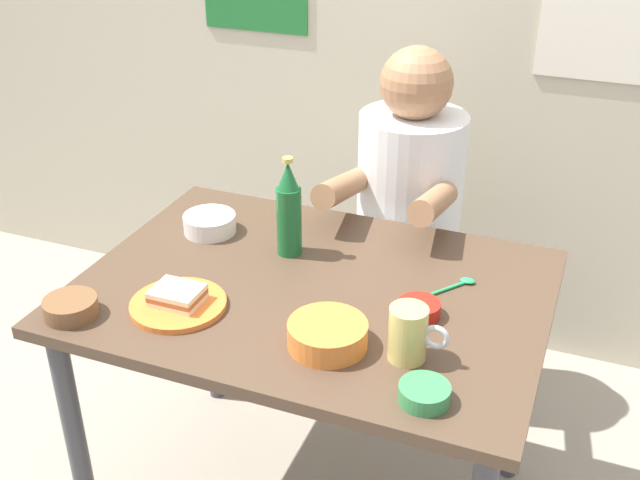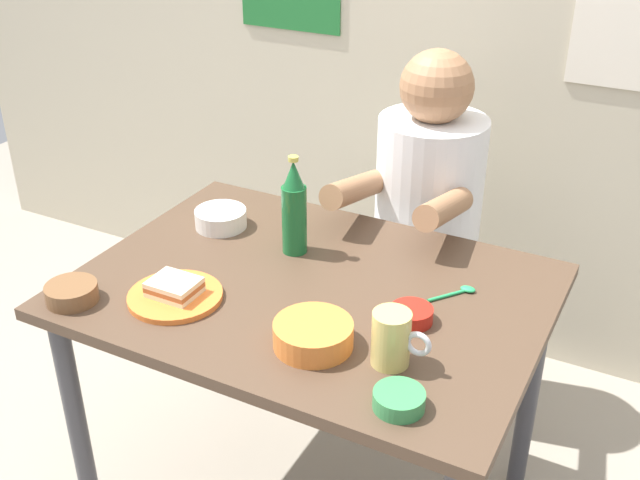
{
  "view_description": "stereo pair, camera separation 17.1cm",
  "coord_description": "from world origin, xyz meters",
  "px_view_note": "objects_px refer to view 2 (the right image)",
  "views": [
    {
      "loc": [
        0.59,
        -1.44,
        1.71
      ],
      "look_at": [
        0.0,
        0.05,
        0.84
      ],
      "focal_mm": 43.18,
      "sensor_mm": 36.0,
      "label": 1
    },
    {
      "loc": [
        0.74,
        -1.37,
        1.71
      ],
      "look_at": [
        0.0,
        0.05,
        0.84
      ],
      "focal_mm": 43.18,
      "sensor_mm": 36.0,
      "label": 2
    }
  ],
  "objects_px": {
    "beer_bottle": "(294,210)",
    "person_seated": "(428,186)",
    "dining_table": "(311,318)",
    "beer_mug": "(392,339)",
    "plate_orange": "(175,296)",
    "stool": "(421,302)",
    "dip_bowl_green": "(399,399)",
    "sandwich": "(174,287)"
  },
  "relations": [
    {
      "from": "sandwich",
      "to": "beer_mug",
      "type": "bearing_deg",
      "value": 1.02
    },
    {
      "from": "person_seated",
      "to": "sandwich",
      "type": "relative_size",
      "value": 6.54
    },
    {
      "from": "dip_bowl_green",
      "to": "beer_bottle",
      "type": "bearing_deg",
      "value": 137.06
    },
    {
      "from": "person_seated",
      "to": "beer_bottle",
      "type": "relative_size",
      "value": 2.75
    },
    {
      "from": "plate_orange",
      "to": "dip_bowl_green",
      "type": "xyz_separation_m",
      "value": [
        0.6,
        -0.11,
        0.01
      ]
    },
    {
      "from": "dining_table",
      "to": "beer_mug",
      "type": "height_order",
      "value": "beer_mug"
    },
    {
      "from": "beer_bottle",
      "to": "person_seated",
      "type": "bearing_deg",
      "value": 69.7
    },
    {
      "from": "plate_orange",
      "to": "beer_mug",
      "type": "relative_size",
      "value": 1.75
    },
    {
      "from": "person_seated",
      "to": "beer_bottle",
      "type": "distance_m",
      "value": 0.53
    },
    {
      "from": "dining_table",
      "to": "beer_bottle",
      "type": "bearing_deg",
      "value": 131.4
    },
    {
      "from": "sandwich",
      "to": "beer_mug",
      "type": "relative_size",
      "value": 0.87
    },
    {
      "from": "dip_bowl_green",
      "to": "stool",
      "type": "bearing_deg",
      "value": 107.15
    },
    {
      "from": "dining_table",
      "to": "beer_mug",
      "type": "xyz_separation_m",
      "value": [
        0.29,
        -0.19,
        0.15
      ]
    },
    {
      "from": "stool",
      "to": "sandwich",
      "type": "xyz_separation_m",
      "value": [
        -0.31,
        -0.83,
        0.42
      ]
    },
    {
      "from": "beer_mug",
      "to": "beer_bottle",
      "type": "height_order",
      "value": "beer_bottle"
    },
    {
      "from": "person_seated",
      "to": "beer_bottle",
      "type": "bearing_deg",
      "value": -110.3
    },
    {
      "from": "dip_bowl_green",
      "to": "beer_mug",
      "type": "bearing_deg",
      "value": 119.01
    },
    {
      "from": "sandwich",
      "to": "beer_mug",
      "type": "xyz_separation_m",
      "value": [
        0.54,
        0.01,
        0.03
      ]
    },
    {
      "from": "plate_orange",
      "to": "person_seated",
      "type": "bearing_deg",
      "value": 68.87
    },
    {
      "from": "stool",
      "to": "plate_orange",
      "type": "xyz_separation_m",
      "value": [
        -0.31,
        -0.83,
        0.4
      ]
    },
    {
      "from": "plate_orange",
      "to": "dip_bowl_green",
      "type": "height_order",
      "value": "dip_bowl_green"
    },
    {
      "from": "beer_bottle",
      "to": "dining_table",
      "type": "bearing_deg",
      "value": -48.6
    },
    {
      "from": "beer_mug",
      "to": "plate_orange",
      "type": "bearing_deg",
      "value": -178.98
    },
    {
      "from": "plate_orange",
      "to": "dip_bowl_green",
      "type": "bearing_deg",
      "value": -10.28
    },
    {
      "from": "person_seated",
      "to": "dining_table",
      "type": "bearing_deg",
      "value": -95.96
    },
    {
      "from": "stool",
      "to": "beer_mug",
      "type": "height_order",
      "value": "beer_mug"
    },
    {
      "from": "sandwich",
      "to": "dip_bowl_green",
      "type": "xyz_separation_m",
      "value": [
        0.6,
        -0.11,
        -0.01
      ]
    },
    {
      "from": "plate_orange",
      "to": "dip_bowl_green",
      "type": "relative_size",
      "value": 2.2
    },
    {
      "from": "stool",
      "to": "beer_bottle",
      "type": "height_order",
      "value": "beer_bottle"
    },
    {
      "from": "stool",
      "to": "beer_bottle",
      "type": "relative_size",
      "value": 1.72
    },
    {
      "from": "stool",
      "to": "beer_mug",
      "type": "xyz_separation_m",
      "value": [
        0.22,
        -0.82,
        0.45
      ]
    },
    {
      "from": "plate_orange",
      "to": "dining_table",
      "type": "bearing_deg",
      "value": 38.03
    },
    {
      "from": "dining_table",
      "to": "person_seated",
      "type": "xyz_separation_m",
      "value": [
        0.06,
        0.62,
        0.12
      ]
    },
    {
      "from": "beer_bottle",
      "to": "dip_bowl_green",
      "type": "bearing_deg",
      "value": -42.94
    },
    {
      "from": "dining_table",
      "to": "person_seated",
      "type": "height_order",
      "value": "person_seated"
    },
    {
      "from": "dining_table",
      "to": "dip_bowl_green",
      "type": "relative_size",
      "value": 11.0
    },
    {
      "from": "person_seated",
      "to": "plate_orange",
      "type": "xyz_separation_m",
      "value": [
        -0.31,
        -0.81,
        -0.02
      ]
    },
    {
      "from": "sandwich",
      "to": "beer_bottle",
      "type": "xyz_separation_m",
      "value": [
        0.13,
        0.33,
        0.09
      ]
    },
    {
      "from": "stool",
      "to": "plate_orange",
      "type": "bearing_deg",
      "value": -110.87
    },
    {
      "from": "stool",
      "to": "dip_bowl_green",
      "type": "xyz_separation_m",
      "value": [
        0.29,
        -0.94,
        0.41
      ]
    },
    {
      "from": "beer_bottle",
      "to": "sandwich",
      "type": "bearing_deg",
      "value": -112.35
    },
    {
      "from": "sandwich",
      "to": "beer_bottle",
      "type": "height_order",
      "value": "beer_bottle"
    }
  ]
}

